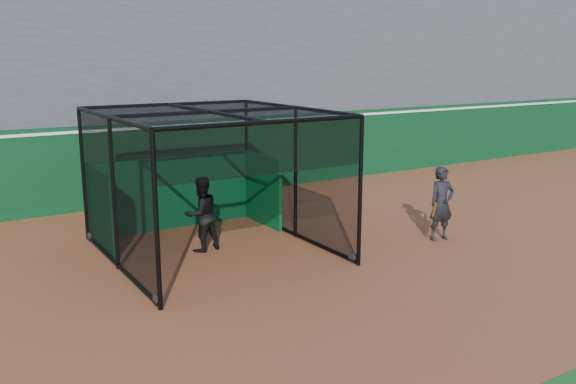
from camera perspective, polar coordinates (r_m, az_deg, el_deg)
ground at (r=12.42m, az=1.59°, el=-8.48°), size 120.00×120.00×0.00m
outfield_wall at (r=19.52m, az=-12.28°, el=2.92°), size 50.00×0.50×2.50m
grandstand at (r=22.85m, az=-15.94°, el=12.13°), size 50.00×7.85×8.95m
batting_cage at (r=14.04m, az=-7.12°, el=0.81°), size 4.61×5.21×3.25m
batter at (r=14.30m, az=-8.10°, el=-2.05°), size 0.97×0.82×1.76m
on_deck_player at (r=15.46m, az=14.17°, el=-1.07°), size 0.74×0.55×1.84m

